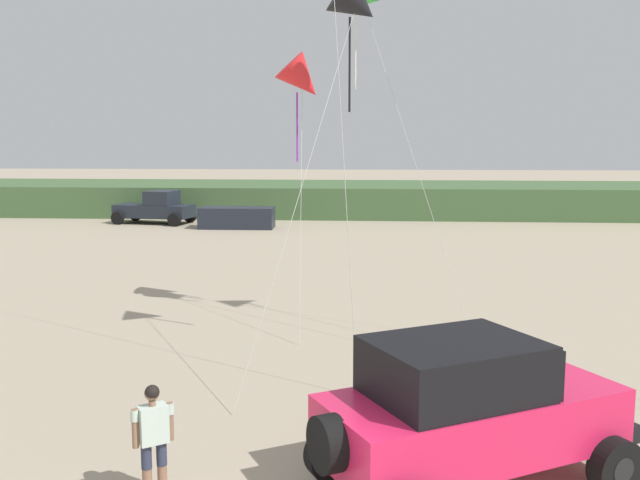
# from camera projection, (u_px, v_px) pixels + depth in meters

# --- Properties ---
(dune_ridge) EXTENTS (90.00, 9.51, 1.99)m
(dune_ridge) POSITION_uv_depth(u_px,v_px,m) (329.00, 198.00, 48.83)
(dune_ridge) COLOR #426038
(dune_ridge) RESTS_ON ground_plane
(jeep) EXTENTS (4.99, 4.17, 2.26)m
(jeep) POSITION_uv_depth(u_px,v_px,m) (469.00, 410.00, 10.24)
(jeep) COLOR #EA2151
(jeep) RESTS_ON ground_plane
(person_watching) EXTENTS (0.53, 0.45, 1.67)m
(person_watching) POSITION_uv_depth(u_px,v_px,m) (153.00, 435.00, 10.03)
(person_watching) COLOR #8C664C
(person_watching) RESTS_ON ground_plane
(distant_pickup) EXTENTS (4.88, 3.19, 1.98)m
(distant_pickup) POSITION_uv_depth(u_px,v_px,m) (156.00, 208.00, 42.66)
(distant_pickup) COLOR #1E232D
(distant_pickup) RESTS_ON ground_plane
(distant_sedan) EXTENTS (4.22, 1.75, 1.20)m
(distant_sedan) POSITION_uv_depth(u_px,v_px,m) (237.00, 218.00, 40.47)
(distant_sedan) COLOR #1E232D
(distant_sedan) RESTS_ON ground_plane
(kite_green_box) EXTENTS (2.96, 4.76, 8.74)m
(kite_green_box) POSITION_uv_depth(u_px,v_px,m) (357.00, 5.00, 15.83)
(kite_green_box) COLOR black
(kite_green_box) RESTS_ON ground_plane
(kite_pink_ribbon) EXTENTS (1.87, 4.12, 7.52)m
(kite_pink_ribbon) POSITION_uv_depth(u_px,v_px,m) (302.00, 80.00, 19.95)
(kite_pink_ribbon) COLOR red
(kite_pink_ribbon) RESTS_ON ground_plane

